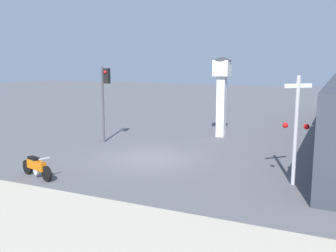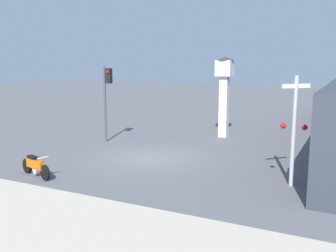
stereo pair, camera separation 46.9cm
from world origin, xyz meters
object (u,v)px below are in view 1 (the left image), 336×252
motorcycle (36,167)px  clock_tower (222,84)px  railroad_crossing_signal (296,126)px  traffic_light (105,90)px

motorcycle → clock_tower: bearing=86.6°
motorcycle → railroad_crossing_signal: bearing=36.5°
traffic_light → clock_tower: bearing=39.0°
motorcycle → traffic_light: bearing=117.8°
clock_tower → railroad_crossing_signal: (4.94, -7.48, -0.96)m
clock_tower → traffic_light: (-5.19, -4.20, -0.23)m
traffic_light → railroad_crossing_signal: 10.67m
clock_tower → railroad_crossing_signal: bearing=-56.5°
motorcycle → clock_tower: (3.90, 10.69, 2.64)m
motorcycle → traffic_light: traffic_light is taller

